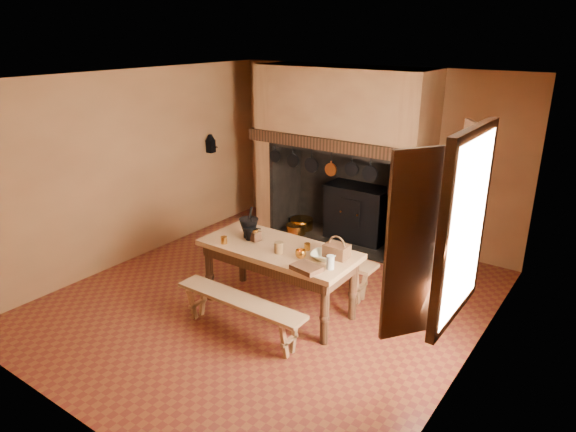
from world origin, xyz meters
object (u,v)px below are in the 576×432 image
(iron_range, at_px, (358,212))
(work_table, at_px, (279,257))
(wicker_basket, at_px, (337,250))
(mixing_bowl, at_px, (324,256))
(coffee_grinder, at_px, (255,235))
(bench_front, at_px, (240,308))

(iron_range, bearing_deg, work_table, -84.00)
(iron_range, distance_m, wicker_basket, 2.64)
(iron_range, xyz_separation_m, work_table, (0.27, -2.56, 0.23))
(iron_range, height_order, mixing_bowl, iron_range)
(work_table, bearing_deg, coffee_grinder, -179.52)
(work_table, xyz_separation_m, coffee_grinder, (-0.36, -0.00, 0.20))
(iron_range, xyz_separation_m, mixing_bowl, (0.89, -2.53, 0.40))
(iron_range, bearing_deg, mixing_bowl, -70.53)
(bench_front, bearing_deg, wicker_basket, 50.94)
(bench_front, relative_size, wicker_basket, 6.08)
(iron_range, distance_m, mixing_bowl, 2.71)
(coffee_grinder, relative_size, wicker_basket, 0.66)
(iron_range, bearing_deg, coffee_grinder, -92.04)
(coffee_grinder, bearing_deg, iron_range, 98.26)
(bench_front, xyz_separation_m, coffee_grinder, (-0.36, 0.73, 0.56))
(iron_range, bearing_deg, wicker_basket, -67.64)
(work_table, relative_size, wicker_basket, 7.05)
(wicker_basket, bearing_deg, mixing_bowl, -128.69)
(work_table, relative_size, mixing_bowl, 6.51)
(coffee_grinder, xyz_separation_m, wicker_basket, (1.08, 0.15, 0.02))
(coffee_grinder, bearing_deg, bench_front, -53.58)
(work_table, xyz_separation_m, wicker_basket, (0.72, 0.15, 0.22))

